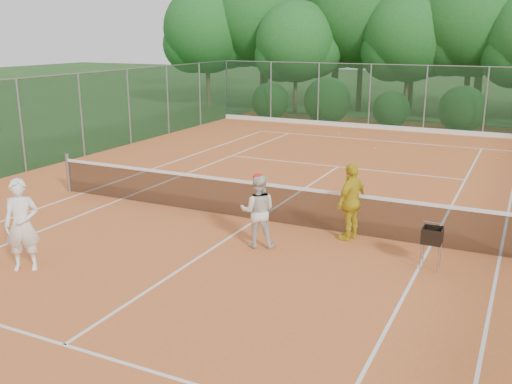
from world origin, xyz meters
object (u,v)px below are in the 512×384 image
(player_white, at_px, (22,225))
(player_yellow, at_px, (351,202))
(ball_hopper, at_px, (432,236))
(player_center_grp, at_px, (258,211))

(player_white, distance_m, player_yellow, 6.69)
(player_white, height_order, player_yellow, player_white)
(ball_hopper, bearing_deg, player_white, -150.45)
(ball_hopper, bearing_deg, player_yellow, 157.78)
(player_yellow, relative_size, ball_hopper, 2.09)
(player_white, xyz_separation_m, player_center_grp, (3.47, 3.04, -0.10))
(ball_hopper, bearing_deg, player_center_grp, -170.36)
(player_center_grp, distance_m, player_yellow, 2.08)
(player_yellow, bearing_deg, player_center_grp, -35.58)
(player_yellow, distance_m, ball_hopper, 2.08)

